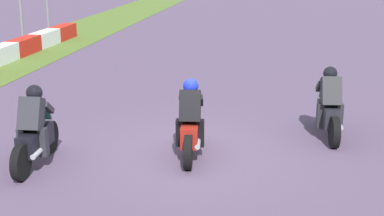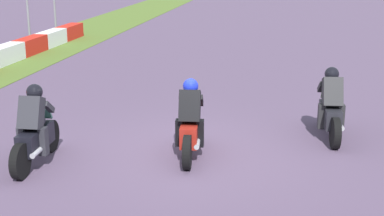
# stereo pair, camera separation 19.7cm
# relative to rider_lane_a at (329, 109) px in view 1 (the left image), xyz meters

# --- Properties ---
(ground_plane) EXTENTS (120.00, 120.00, 0.00)m
(ground_plane) POSITION_rel_rider_lane_a_xyz_m (-1.51, 2.78, -0.62)
(ground_plane) COLOR #54425A
(rider_lane_a) EXTENTS (2.04, 0.57, 1.51)m
(rider_lane_a) POSITION_rel_rider_lane_a_xyz_m (0.00, 0.00, 0.00)
(rider_lane_a) COLOR black
(rider_lane_a) RESTS_ON ground_plane
(rider_lane_b) EXTENTS (2.04, 0.57, 1.51)m
(rider_lane_b) POSITION_rel_rider_lane_a_xyz_m (-1.61, 2.73, 0.00)
(rider_lane_b) COLOR black
(rider_lane_b) RESTS_ON ground_plane
(rider_lane_c) EXTENTS (2.04, 0.55, 1.51)m
(rider_lane_c) POSITION_rel_rider_lane_a_xyz_m (-2.57, 5.46, 0.00)
(rider_lane_c) COLOR black
(rider_lane_c) RESTS_ON ground_plane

